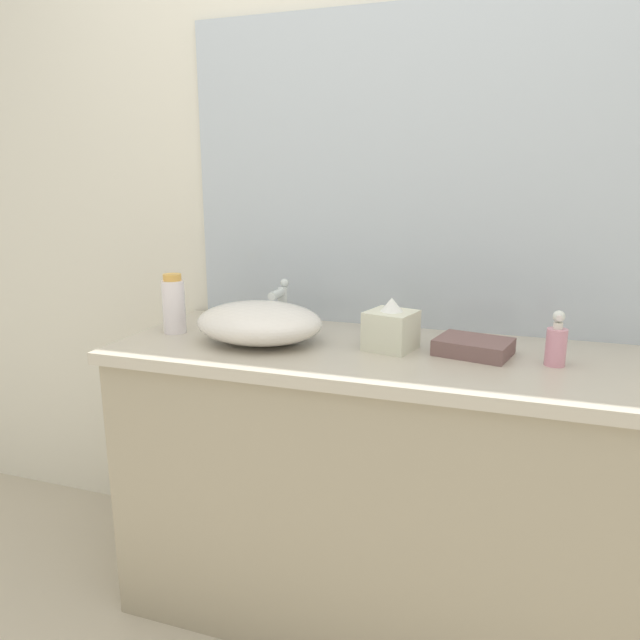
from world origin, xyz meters
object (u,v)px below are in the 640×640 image
at_px(lotion_bottle, 174,305).
at_px(tissue_box, 391,328).
at_px(soap_dispenser, 556,343).
at_px(folded_hand_towel, 473,347).
at_px(sink_basin, 259,323).

relative_size(lotion_bottle, tissue_box, 1.21).
height_order(soap_dispenser, folded_hand_towel, soap_dispenser).
distance_m(soap_dispenser, lotion_bottle, 1.15).
bearing_deg(folded_hand_towel, sink_basin, -173.23).
bearing_deg(sink_basin, lotion_bottle, 176.18).
height_order(soap_dispenser, tissue_box, tissue_box).
height_order(sink_basin, tissue_box, tissue_box).
xyz_separation_m(lotion_bottle, tissue_box, (0.70, 0.03, -0.03)).
distance_m(soap_dispenser, tissue_box, 0.45).
distance_m(soap_dispenser, folded_hand_towel, 0.22).
distance_m(sink_basin, lotion_bottle, 0.31).
bearing_deg(soap_dispenser, folded_hand_towel, 170.85).
height_order(sink_basin, lotion_bottle, lotion_bottle).
bearing_deg(soap_dispenser, lotion_bottle, -179.03).
height_order(tissue_box, folded_hand_towel, tissue_box).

